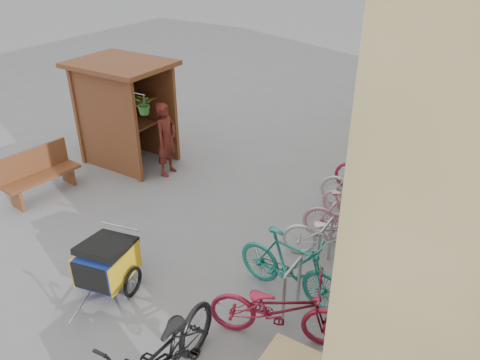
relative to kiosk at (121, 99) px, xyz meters
The scene contains 15 objects.
ground 4.39m from the kiosk, 37.02° to the right, with size 80.00×80.00×0.00m, color gray.
kiosk is the anchor object (origin of this frame).
bike_rack 5.67m from the kiosk, ahead, with size 0.05×5.35×0.86m.
bench 2.41m from the kiosk, 100.70° to the right, with size 0.65×1.63×1.01m.
shopping_carts 7.47m from the kiosk, 32.11° to the left, with size 0.60×2.01×1.07m.
child_trailer 4.66m from the kiosk, 49.80° to the right, with size 0.98×1.56×0.90m.
person_kiosk 1.44m from the kiosk, ahead, with size 0.61×0.40×1.68m, color maroon.
bike_0 6.45m from the kiosk, 27.83° to the right, with size 0.67×1.91×1.00m, color maroon.
bike_1 5.88m from the kiosk, 21.61° to the right, with size 0.52×1.83×1.10m, color #1F7E71.
bike_2 5.80m from the kiosk, ahead, with size 0.62×1.77×0.93m, color beige.
bike_3 5.79m from the kiosk, ahead, with size 0.47×1.66×1.00m, color pink.
bike_4 5.80m from the kiosk, ahead, with size 0.58×1.66×0.87m, color pink.
bike_5 5.67m from the kiosk, ahead, with size 0.49×1.74×1.05m, color beige.
bike_6 5.93m from the kiosk, 15.63° to the left, with size 0.66×1.89×0.99m, color maroon.
bike_7 6.03m from the kiosk, 20.40° to the left, with size 0.43×1.52×0.91m, color #1F7E71.
Camera 1 is at (4.37, -4.73, 5.01)m, focal length 35.00 mm.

